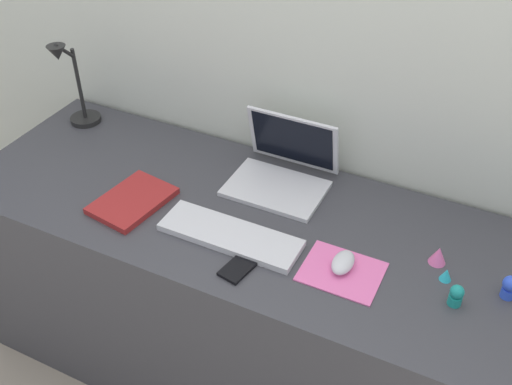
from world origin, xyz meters
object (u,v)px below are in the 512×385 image
Objects in this scene: toy_figurine_pink at (438,255)px; notebook_pad at (133,201)px; cell_phone at (241,265)px; mouse at (343,263)px; desk_lamp at (73,87)px; keyboard at (230,235)px; laptop at (285,167)px; toy_figurine_blue at (510,285)px; toy_figurine_teal at (456,295)px; toy_figurine_cyan at (446,274)px.

notebook_pad is at bearing -170.14° from toy_figurine_pink.
toy_figurine_pink is at bearing 38.73° from cell_phone.
desk_lamp reaches higher than mouse.
keyboard and notebook_pad have the same top height.
keyboard is 0.57m from toy_figurine_pink.
notebook_pad is at bearing -139.93° from laptop.
desk_lamp reaches higher than cell_phone.
keyboard is 0.12m from cell_phone.
toy_figurine_pink is (0.89, 0.15, 0.02)m from notebook_pad.
cell_phone is 0.43m from notebook_pad.
toy_figurine_blue is (0.71, -0.19, -0.02)m from laptop.
laptop is 0.66m from toy_figurine_teal.
cell_phone is 0.54m from toy_figurine_cyan.
toy_figurine_cyan is (0.92, 0.10, 0.01)m from notebook_pad.
desk_lamp is 1.37× the size of notebook_pad.
keyboard is 0.34m from notebook_pad.
toy_figurine_teal is (0.29, 0.01, 0.01)m from mouse.
toy_figurine_pink is (1.32, -0.14, -0.13)m from desk_lamp.
notebook_pad is 1.08m from toy_figurine_blue.
keyboard is 4.27× the size of mouse.
cell_phone is at bearing -151.79° from toy_figurine_pink.
laptop is at bearing 1.18° from desk_lamp.
toy_figurine_pink is at bearing -5.92° from desk_lamp.
laptop is at bearing 136.14° from mouse.
mouse is 0.75× the size of cell_phone.
toy_figurine_cyan is at bearing -8.03° from desk_lamp.
toy_figurine_pink is at bearing 168.15° from toy_figurine_blue.
toy_figurine_teal is at bearing 23.16° from cell_phone.
toy_figurine_blue is 0.15m from toy_figurine_teal.
cell_phone is (0.08, -0.09, -0.01)m from keyboard.
cell_phone is 0.55m from toy_figurine_teal.
toy_figurine_pink is (-0.03, 0.05, 0.01)m from toy_figurine_cyan.
toy_figurine_teal is at bearing 9.74° from notebook_pad.
laptop reaches higher than cell_phone.
laptop is at bearing 108.14° from cell_phone.
toy_figurine_teal reaches higher than notebook_pad.
mouse is 1.84× the size of toy_figurine_pink.
desk_lamp is at bearing 174.08° from toy_figurine_pink.
toy_figurine_pink is 0.86× the size of toy_figurine_teal.
notebook_pad is at bearing -173.81° from toy_figurine_cyan.
laptop reaches higher than mouse.
toy_figurine_teal reaches higher than toy_figurine_pink.
desk_lamp reaches higher than toy_figurine_teal.
notebook_pad reaches higher than cell_phone.
keyboard is 0.59m from toy_figurine_cyan.
cell_phone is at bearing -162.16° from toy_figurine_blue.
desk_lamp is 6.31× the size of toy_figurine_pink.
laptop is 5.74× the size of toy_figurine_pink.
notebook_pad is at bearing 177.61° from cell_phone.
toy_figurine_pink reaches higher than notebook_pad.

